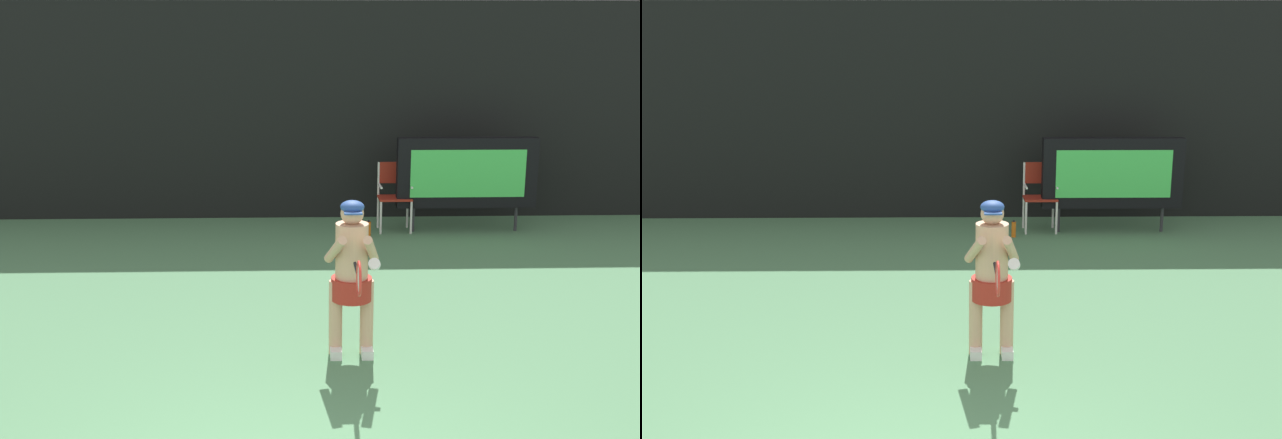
% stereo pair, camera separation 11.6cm
% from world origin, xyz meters
% --- Properties ---
extents(backdrop_screen, '(18.00, 0.12, 3.66)m').
position_xyz_m(backdrop_screen, '(0.00, 8.50, 1.81)').
color(backdrop_screen, black).
rests_on(backdrop_screen, ground).
extents(scoreboard, '(2.20, 0.21, 1.50)m').
position_xyz_m(scoreboard, '(2.81, 7.42, 0.95)').
color(scoreboard, black).
rests_on(scoreboard, ground).
extents(umpire_chair, '(0.52, 0.44, 1.08)m').
position_xyz_m(umpire_chair, '(1.69, 7.55, 0.62)').
color(umpire_chair, white).
rests_on(umpire_chair, ground).
extents(water_bottle, '(0.07, 0.07, 0.27)m').
position_xyz_m(water_bottle, '(1.25, 7.11, 0.12)').
color(water_bottle, orange).
rests_on(water_bottle, ground).
extents(tennis_player, '(0.53, 0.60, 1.52)m').
position_xyz_m(tennis_player, '(0.66, 2.76, 0.84)').
color(tennis_player, white).
rests_on(tennis_player, ground).
extents(tennis_racket, '(0.03, 0.60, 0.31)m').
position_xyz_m(tennis_racket, '(0.67, 2.15, 0.97)').
color(tennis_racket, black).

